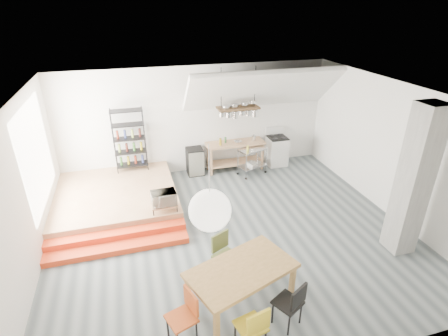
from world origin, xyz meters
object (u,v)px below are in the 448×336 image
object	(u,v)px
mini_fridge	(195,161)
rolling_cart	(252,158)
stove	(277,150)
dining_table	(242,273)

from	to	relation	value
mini_fridge	rolling_cart	bearing A→B (deg)	-16.74
stove	mini_fridge	xyz separation A→B (m)	(-2.66, 0.04, -0.07)
stove	dining_table	distance (m)	6.04
rolling_cart	mini_fridge	size ratio (longest dim) A/B	1.14
dining_table	mini_fridge	xyz separation A→B (m)	(0.30, 5.29, -0.34)
stove	rolling_cart	size ratio (longest dim) A/B	1.25
stove	mini_fridge	bearing A→B (deg)	179.06
mini_fridge	stove	bearing A→B (deg)	-0.94
rolling_cart	mini_fridge	xyz separation A→B (m)	(-1.66, 0.50, -0.13)
stove	dining_table	bearing A→B (deg)	-119.49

